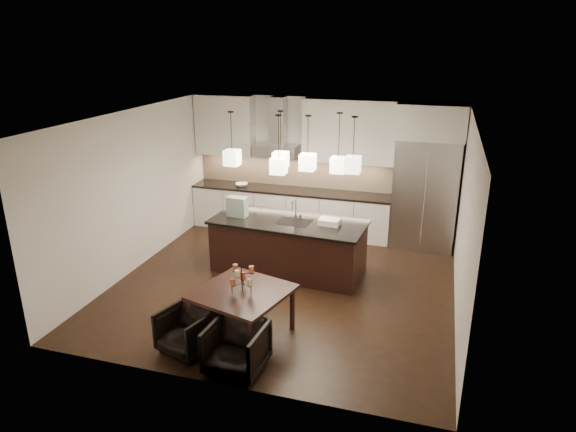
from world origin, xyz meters
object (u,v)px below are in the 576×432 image
(island_body, at_px, (288,247))
(armchair_left, at_px, (187,331))
(refrigerator, at_px, (425,194))
(armchair_right, at_px, (236,348))
(dining_table, at_px, (243,313))

(island_body, relative_size, armchair_left, 3.98)
(island_body, bearing_deg, refrigerator, 44.64)
(armchair_right, bearing_deg, armchair_left, 168.86)
(armchair_right, bearing_deg, refrigerator, 71.66)
(armchair_right, bearing_deg, dining_table, 109.43)
(island_body, height_order, dining_table, island_body)
(dining_table, height_order, armchair_right, dining_table)
(refrigerator, xyz_separation_m, dining_table, (-2.19, -4.04, -0.73))
(armchair_left, bearing_deg, island_body, 95.10)
(island_body, bearing_deg, armchair_right, -81.89)
(armchair_left, bearing_deg, armchair_right, 2.05)
(island_body, height_order, armchair_left, island_body)
(refrigerator, height_order, island_body, refrigerator)
(dining_table, bearing_deg, armchair_right, -59.43)
(armchair_left, bearing_deg, refrigerator, 76.12)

